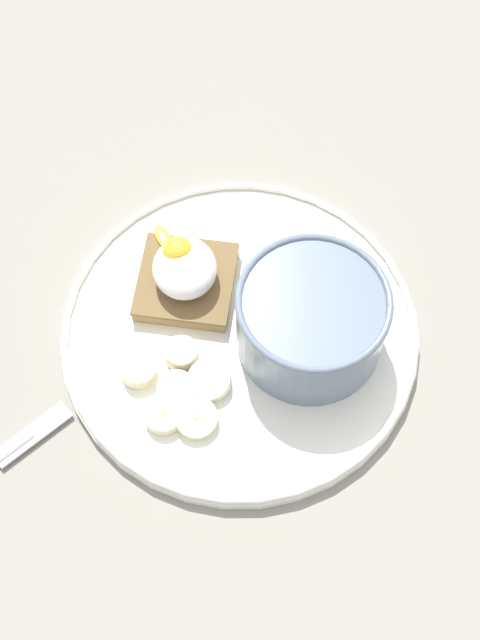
% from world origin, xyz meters
% --- Properties ---
extents(ground_plane, '(1.20, 1.20, 0.02)m').
position_xyz_m(ground_plane, '(0.00, 0.00, 0.01)').
color(ground_plane, gray).
rests_on(ground_plane, ground).
extents(plate, '(0.31, 0.31, 0.02)m').
position_xyz_m(plate, '(0.00, 0.00, 0.03)').
color(plate, white).
rests_on(plate, ground_plane).
extents(oatmeal_bowl, '(0.12, 0.12, 0.07)m').
position_xyz_m(oatmeal_bowl, '(0.01, 0.06, 0.07)').
color(oatmeal_bowl, slate).
rests_on(oatmeal_bowl, plate).
extents(toast_slice, '(0.10, 0.10, 0.02)m').
position_xyz_m(toast_slice, '(-0.05, -0.04, 0.04)').
color(toast_slice, brown).
rests_on(toast_slice, plate).
extents(poached_egg, '(0.09, 0.05, 0.04)m').
position_xyz_m(poached_egg, '(-0.05, -0.04, 0.06)').
color(poached_egg, white).
rests_on(poached_egg, toast_slice).
extents(banana_slice_front, '(0.04, 0.04, 0.02)m').
position_xyz_m(banana_slice_front, '(0.03, -0.09, 0.04)').
color(banana_slice_front, '#F7F0C2').
rests_on(banana_slice_front, plate).
extents(banana_slice_left, '(0.04, 0.04, 0.01)m').
position_xyz_m(banana_slice_left, '(0.05, -0.06, 0.04)').
color(banana_slice_left, beige).
rests_on(banana_slice_left, plate).
extents(banana_slice_back, '(0.03, 0.03, 0.02)m').
position_xyz_m(banana_slice_back, '(0.02, -0.05, 0.04)').
color(banana_slice_back, beige).
rests_on(banana_slice_back, plate).
extents(banana_slice_right, '(0.05, 0.05, 0.02)m').
position_xyz_m(banana_slice_right, '(0.05, -0.03, 0.04)').
color(banana_slice_right, '#F3E7C0').
rests_on(banana_slice_right, plate).
extents(banana_slice_inner, '(0.05, 0.05, 0.02)m').
position_xyz_m(banana_slice_inner, '(0.08, -0.04, 0.04)').
color(banana_slice_inner, beige).
rests_on(banana_slice_inner, plate).
extents(banana_slice_outer, '(0.04, 0.04, 0.01)m').
position_xyz_m(banana_slice_outer, '(0.07, -0.07, 0.04)').
color(banana_slice_outer, beige).
rests_on(banana_slice_outer, plate).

